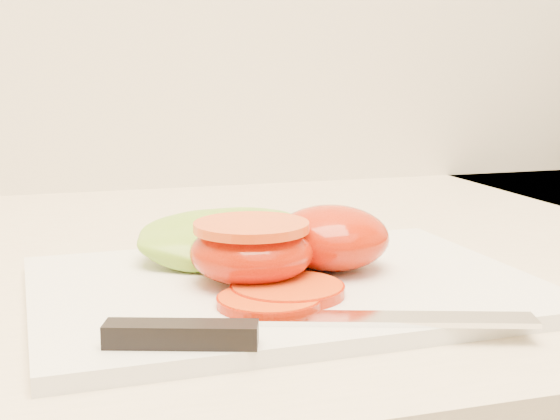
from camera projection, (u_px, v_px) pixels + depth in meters
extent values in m
cube|color=beige|center=(457.00, 248.00, 0.71)|extent=(3.92, 0.65, 0.03)
cube|color=white|center=(284.00, 287.00, 0.51)|extent=(0.33, 0.24, 0.01)
ellipsoid|color=#BB2005|center=(331.00, 237.00, 0.54)|extent=(0.08, 0.08, 0.04)
ellipsoid|color=#BB2005|center=(252.00, 252.00, 0.50)|extent=(0.08, 0.08, 0.04)
cylinder|color=#CE3A06|center=(251.00, 227.00, 0.50)|extent=(0.07, 0.07, 0.01)
cylinder|color=#E44F1C|center=(287.00, 290.00, 0.48)|extent=(0.07, 0.07, 0.01)
cylinder|color=#E44F1C|center=(269.00, 301.00, 0.46)|extent=(0.06, 0.06, 0.01)
ellipsoid|color=#8EBD32|center=(237.00, 239.00, 0.57)|extent=(0.16, 0.11, 0.03)
ellipsoid|color=#8EBD32|center=(287.00, 238.00, 0.59)|extent=(0.12, 0.12, 0.02)
cube|color=silver|center=(390.00, 319.00, 0.43)|extent=(0.16, 0.07, 0.00)
cube|color=black|center=(181.00, 334.00, 0.39)|extent=(0.08, 0.04, 0.01)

